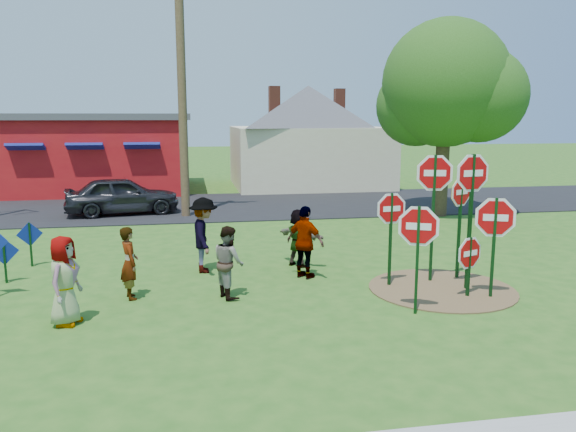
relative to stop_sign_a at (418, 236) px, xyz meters
name	(u,v)px	position (x,y,z in m)	size (l,w,h in m)	color
ground	(234,287)	(-3.32, 2.34, -1.54)	(120.00, 120.00, 0.00)	#285A19
road	(213,206)	(-3.32, 13.84, -1.52)	(120.00, 7.50, 0.04)	black
dirt_patch	(442,289)	(1.18, 1.34, -1.53)	(3.20, 3.20, 0.03)	brown
red_building	(98,152)	(-8.82, 20.33, 0.42)	(9.40, 7.69, 3.90)	#A31016
cream_house	(308,132)	(2.18, 20.34, 1.38)	(9.40, 9.40, 6.50)	beige
stop_sign_a	(418,236)	(0.00, 0.00, 0.00)	(0.96, 0.47, 2.26)	black
stop_sign_b	(434,185)	(1.18, 1.96, 0.70)	(1.10, 0.27, 3.08)	black
stop_sign_c	(472,190)	(1.71, 1.25, 0.67)	(1.10, 0.22, 3.14)	black
stop_sign_d	(461,202)	(1.90, 2.08, 0.29)	(0.84, 0.43, 2.53)	black
stop_sign_e	(469,256)	(1.48, 0.75, -0.65)	(0.87, 0.37, 1.42)	black
stop_sign_f	(495,224)	(1.94, 0.63, 0.04)	(1.06, 0.42, 2.28)	black
stop_sign_g	(391,218)	(0.12, 1.79, 0.02)	(0.94, 0.14, 2.24)	black
blue_diamond_c	(4,256)	(-8.46, 3.54, -0.90)	(0.62, 0.18, 1.06)	black
blue_diamond_d	(30,239)	(-8.27, 4.97, -0.84)	(0.59, 0.24, 1.15)	black
person_a	(64,281)	(-6.54, 0.57, -0.71)	(0.81, 0.53, 1.66)	#415A98
person_b	(129,263)	(-5.53, 1.90, -0.78)	(0.56, 0.37, 1.53)	#2B7664
person_c	(229,262)	(-3.49, 1.65, -0.78)	(0.74, 0.58, 1.53)	brown
person_d	(204,235)	(-3.94, 3.70, -0.62)	(1.19, 0.68, 1.84)	#2E2D32
person_e	(305,242)	(-1.61, 2.75, -0.68)	(1.01, 0.42, 1.72)	#452A55
person_f	(298,238)	(-1.57, 3.84, -0.80)	(1.37, 0.44, 1.48)	#1C5536
suv	(122,195)	(-6.82, 12.45, -0.78)	(1.71, 4.26, 1.45)	#313137
utility_pole	(181,70)	(-4.42, 11.59, 3.90)	(2.53, 0.32, 10.34)	#4C3823
leafy_tree	(449,90)	(5.34, 10.14, 3.18)	(5.16, 4.71, 7.34)	#382819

